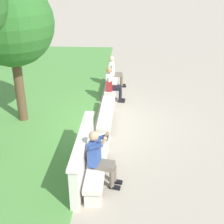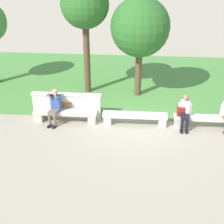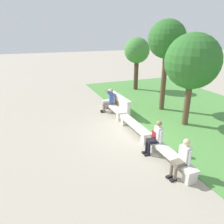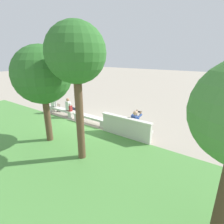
{
  "view_description": "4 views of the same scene",
  "coord_description": "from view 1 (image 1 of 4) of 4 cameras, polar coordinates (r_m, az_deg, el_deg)",
  "views": [
    {
      "loc": [
        -8.63,
        -0.69,
        4.48
      ],
      "look_at": [
        -1.05,
        -0.23,
        0.89
      ],
      "focal_mm": 50.0,
      "sensor_mm": 36.0,
      "label": 1
    },
    {
      "loc": [
        -0.01,
        -10.12,
        5.83
      ],
      "look_at": [
        -0.81,
        -0.45,
        0.72
      ],
      "focal_mm": 50.0,
      "sensor_mm": 36.0,
      "label": 2
    },
    {
      "loc": [
        7.8,
        -4.12,
        4.26
      ],
      "look_at": [
        -0.92,
        -0.71,
        0.76
      ],
      "focal_mm": 35.0,
      "sensor_mm": 36.0,
      "label": 3
    },
    {
      "loc": [
        -6.56,
        6.93,
        3.79
      ],
      "look_at": [
        -1.2,
        -0.51,
        0.78
      ],
      "focal_mm": 28.0,
      "sensor_mm": 36.0,
      "label": 4
    }
  ],
  "objects": [
    {
      "name": "ground_plane",
      "position": [
        9.75,
        -0.98,
        -2.07
      ],
      "size": [
        80.0,
        80.0,
        0.0
      ],
      "primitive_type": "plane",
      "color": "#A89E8C"
    },
    {
      "name": "person_distant",
      "position": [
        11.1,
        0.04,
        5.23
      ],
      "size": [
        0.48,
        0.68,
        1.26
      ],
      "color": "black",
      "rests_on": "ground"
    },
    {
      "name": "tree_right_background",
      "position": [
        9.45,
        -18.0,
        15.02
      ],
      "size": [
        2.42,
        2.42,
        4.22
      ],
      "color": "brown",
      "rests_on": "ground"
    },
    {
      "name": "backrest_wall_with_plaque",
      "position": [
        7.29,
        -5.28,
        -7.8
      ],
      "size": [
        2.65,
        0.24,
        1.01
      ],
      "color": "beige",
      "rests_on": "ground"
    },
    {
      "name": "backpack",
      "position": [
        11.01,
        -0.48,
        4.8
      ],
      "size": [
        0.28,
        0.24,
        0.43
      ],
      "color": "maroon",
      "rests_on": "bench_mid"
    },
    {
      "name": "person_companion",
      "position": [
        12.51,
        0.45,
        7.57
      ],
      "size": [
        0.48,
        0.7,
        1.26
      ],
      "color": "black",
      "rests_on": "ground"
    },
    {
      "name": "bench_main",
      "position": [
        7.36,
        -2.57,
        -9.25
      ],
      "size": [
        2.38,
        0.4,
        0.45
      ],
      "color": "beige",
      "rests_on": "ground"
    },
    {
      "name": "bench_mid",
      "position": [
        12.01,
        -0.04,
        4.97
      ],
      "size": [
        2.38,
        0.4,
        0.45
      ],
      "color": "beige",
      "rests_on": "ground"
    },
    {
      "name": "bench_near",
      "position": [
        9.61,
        -1.0,
        -0.42
      ],
      "size": [
        2.38,
        0.4,
        0.45
      ],
      "color": "beige",
      "rests_on": "ground"
    },
    {
      "name": "person_photographer",
      "position": [
        6.83,
        -2.3,
        -7.99
      ],
      "size": [
        0.52,
        0.77,
        1.32
      ],
      "color": "black",
      "rests_on": "ground"
    }
  ]
}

